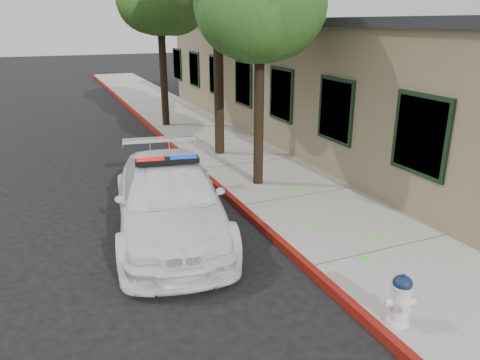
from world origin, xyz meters
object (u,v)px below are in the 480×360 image
fire_hydrant (401,299)px  street_tree_near (261,11)px  clapboard_building (338,77)px  street_tree_far (161,1)px  police_car (169,199)px

fire_hydrant → street_tree_near: 7.23m
fire_hydrant → street_tree_near: size_ratio=0.13×
clapboard_building → street_tree_near: street_tree_near is taller
street_tree_far → fire_hydrant: bearing=-91.6°
police_car → clapboard_building: bearing=47.2°
police_car → street_tree_near: size_ratio=0.96×
police_car → fire_hydrant: (2.07, -4.39, -0.22)m
clapboard_building → police_car: (-8.41, -6.44, -1.38)m
police_car → street_tree_far: bearing=85.4°
clapboard_building → police_car: size_ratio=3.85×
clapboard_building → street_tree_far: 7.30m
fire_hydrant → street_tree_near: street_tree_near is taller
street_tree_far → clapboard_building: bearing=-28.4°
clapboard_building → fire_hydrant: clapboard_building is taller
street_tree_near → street_tree_far: (-0.35, 7.97, 0.50)m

